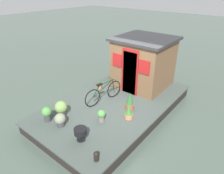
{
  "coord_description": "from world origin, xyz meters",
  "views": [
    {
      "loc": [
        -5.07,
        -3.91,
        4.35
      ],
      "look_at": [
        -0.2,
        0.0,
        1.14
      ],
      "focal_mm": 32.31,
      "sensor_mm": 36.0,
      "label": 1
    }
  ],
  "objects_px": {
    "charcoal_grill": "(80,132)",
    "bicycle": "(104,92)",
    "houseboat_cabin": "(143,62)",
    "potted_plant_ivy": "(47,113)",
    "potted_plant_rosemary": "(61,108)",
    "mooring_bollard": "(96,156)",
    "potted_plant_geranium": "(129,112)",
    "potted_plant_fern": "(130,101)",
    "potted_plant_lavender": "(100,84)",
    "potted_plant_mint": "(60,120)",
    "potted_plant_succulent": "(101,115)"
  },
  "relations": [
    {
      "from": "bicycle",
      "to": "potted_plant_rosemary",
      "type": "height_order",
      "value": "bicycle"
    },
    {
      "from": "bicycle",
      "to": "potted_plant_ivy",
      "type": "distance_m",
      "value": 2.12
    },
    {
      "from": "houseboat_cabin",
      "to": "potted_plant_ivy",
      "type": "relative_size",
      "value": 4.39
    },
    {
      "from": "bicycle",
      "to": "potted_plant_rosemary",
      "type": "xyz_separation_m",
      "value": [
        -1.56,
        0.5,
        -0.09
      ]
    },
    {
      "from": "bicycle",
      "to": "houseboat_cabin",
      "type": "bearing_deg",
      "value": -9.91
    },
    {
      "from": "bicycle",
      "to": "potted_plant_lavender",
      "type": "height_order",
      "value": "bicycle"
    },
    {
      "from": "potted_plant_rosemary",
      "to": "potted_plant_fern",
      "type": "height_order",
      "value": "potted_plant_fern"
    },
    {
      "from": "bicycle",
      "to": "potted_plant_rosemary",
      "type": "distance_m",
      "value": 1.64
    },
    {
      "from": "potted_plant_lavender",
      "to": "houseboat_cabin",
      "type": "bearing_deg",
      "value": -39.96
    },
    {
      "from": "charcoal_grill",
      "to": "mooring_bollard",
      "type": "height_order",
      "value": "charcoal_grill"
    },
    {
      "from": "charcoal_grill",
      "to": "bicycle",
      "type": "bearing_deg",
      "value": 23.63
    },
    {
      "from": "potted_plant_fern",
      "to": "charcoal_grill",
      "type": "distance_m",
      "value": 2.14
    },
    {
      "from": "potted_plant_lavender",
      "to": "charcoal_grill",
      "type": "xyz_separation_m",
      "value": [
        -2.67,
        -1.69,
        0.08
      ]
    },
    {
      "from": "houseboat_cabin",
      "to": "potted_plant_lavender",
      "type": "height_order",
      "value": "houseboat_cabin"
    },
    {
      "from": "potted_plant_lavender",
      "to": "potted_plant_ivy",
      "type": "relative_size",
      "value": 0.86
    },
    {
      "from": "potted_plant_succulent",
      "to": "mooring_bollard",
      "type": "bearing_deg",
      "value": -143.06
    },
    {
      "from": "potted_plant_mint",
      "to": "charcoal_grill",
      "type": "relative_size",
      "value": 1.1
    },
    {
      "from": "potted_plant_geranium",
      "to": "charcoal_grill",
      "type": "relative_size",
      "value": 1.23
    },
    {
      "from": "potted_plant_ivy",
      "to": "charcoal_grill",
      "type": "distance_m",
      "value": 1.47
    },
    {
      "from": "bicycle",
      "to": "charcoal_grill",
      "type": "xyz_separation_m",
      "value": [
        -1.98,
        -0.87,
        -0.09
      ]
    },
    {
      "from": "potted_plant_lavender",
      "to": "potted_plant_succulent",
      "type": "bearing_deg",
      "value": -136.79
    },
    {
      "from": "potted_plant_rosemary",
      "to": "charcoal_grill",
      "type": "distance_m",
      "value": 1.43
    },
    {
      "from": "potted_plant_rosemary",
      "to": "mooring_bollard",
      "type": "relative_size",
      "value": 1.9
    },
    {
      "from": "bicycle",
      "to": "potted_plant_geranium",
      "type": "bearing_deg",
      "value": -102.75
    },
    {
      "from": "potted_plant_mint",
      "to": "potted_plant_lavender",
      "type": "distance_m",
      "value": 2.72
    },
    {
      "from": "potted_plant_succulent",
      "to": "potted_plant_ivy",
      "type": "relative_size",
      "value": 0.79
    },
    {
      "from": "potted_plant_fern",
      "to": "potted_plant_lavender",
      "type": "relative_size",
      "value": 1.52
    },
    {
      "from": "potted_plant_mint",
      "to": "charcoal_grill",
      "type": "height_order",
      "value": "potted_plant_mint"
    },
    {
      "from": "houseboat_cabin",
      "to": "charcoal_grill",
      "type": "xyz_separation_m",
      "value": [
        -4.09,
        -0.5,
        -0.74
      ]
    },
    {
      "from": "bicycle",
      "to": "potted_plant_ivy",
      "type": "xyz_separation_m",
      "value": [
        -2.03,
        0.6,
        -0.08
      ]
    },
    {
      "from": "charcoal_grill",
      "to": "mooring_bollard",
      "type": "xyz_separation_m",
      "value": [
        -0.28,
        -0.84,
        -0.14
      ]
    },
    {
      "from": "potted_plant_geranium",
      "to": "potted_plant_ivy",
      "type": "bearing_deg",
      "value": 131.98
    },
    {
      "from": "potted_plant_geranium",
      "to": "potted_plant_mint",
      "type": "bearing_deg",
      "value": 139.32
    },
    {
      "from": "potted_plant_succulent",
      "to": "houseboat_cabin",
      "type": "bearing_deg",
      "value": 6.93
    },
    {
      "from": "bicycle",
      "to": "potted_plant_ivy",
      "type": "relative_size",
      "value": 3.3
    },
    {
      "from": "potted_plant_rosemary",
      "to": "potted_plant_ivy",
      "type": "bearing_deg",
      "value": 167.94
    },
    {
      "from": "bicycle",
      "to": "charcoal_grill",
      "type": "relative_size",
      "value": 4.27
    },
    {
      "from": "potted_plant_ivy",
      "to": "bicycle",
      "type": "bearing_deg",
      "value": -16.51
    },
    {
      "from": "potted_plant_succulent",
      "to": "charcoal_grill",
      "type": "relative_size",
      "value": 1.02
    },
    {
      "from": "potted_plant_ivy",
      "to": "potted_plant_rosemary",
      "type": "bearing_deg",
      "value": -12.06
    },
    {
      "from": "charcoal_grill",
      "to": "potted_plant_geranium",
      "type": "bearing_deg",
      "value": -15.14
    },
    {
      "from": "potted_plant_succulent",
      "to": "potted_plant_lavender",
      "type": "xyz_separation_m",
      "value": [
        1.66,
        1.56,
        -0.02
      ]
    },
    {
      "from": "houseboat_cabin",
      "to": "potted_plant_ivy",
      "type": "distance_m",
      "value": 4.31
    },
    {
      "from": "potted_plant_rosemary",
      "to": "potted_plant_succulent",
      "type": "height_order",
      "value": "potted_plant_rosemary"
    },
    {
      "from": "mooring_bollard",
      "to": "charcoal_grill",
      "type": "bearing_deg",
      "value": 71.64
    },
    {
      "from": "potted_plant_fern",
      "to": "potted_plant_mint",
      "type": "xyz_separation_m",
      "value": [
        -2.08,
        1.13,
        -0.09
      ]
    },
    {
      "from": "charcoal_grill",
      "to": "potted_plant_rosemary",
      "type": "bearing_deg",
      "value": 72.73
    },
    {
      "from": "potted_plant_geranium",
      "to": "potted_plant_rosemary",
      "type": "xyz_separation_m",
      "value": [
        -1.26,
        1.82,
        0.05
      ]
    },
    {
      "from": "houseboat_cabin",
      "to": "potted_plant_rosemary",
      "type": "relative_size",
      "value": 4.22
    },
    {
      "from": "potted_plant_mint",
      "to": "potted_plant_ivy",
      "type": "bearing_deg",
      "value": 100.67
    }
  ]
}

